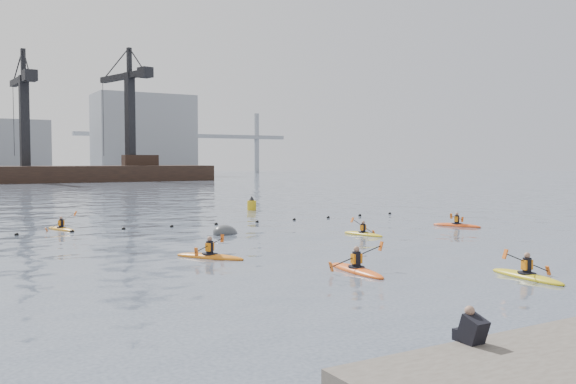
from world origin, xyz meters
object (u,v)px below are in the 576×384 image
at_px(kayaker_3, 363,233).
at_px(kayaker_1, 527,275).
at_px(kayaker_2, 210,256).
at_px(mooring_buoy, 225,234).
at_px(nav_buoy, 252,205).
at_px(kayaker_5, 61,228).
at_px(kayaker_4, 457,225).
at_px(kayaker_0, 356,269).

bearing_deg(kayaker_3, kayaker_1, -112.20).
distance_m(kayaker_2, kayaker_3, 11.17).
height_order(mooring_buoy, nav_buoy, nav_buoy).
relative_size(kayaker_2, kayaker_5, 1.05).
distance_m(kayaker_1, mooring_buoy, 17.99).
xyz_separation_m(kayaker_2, kayaker_5, (-3.64, 14.43, -0.01)).
relative_size(kayaker_1, kayaker_4, 1.07).
height_order(kayaker_4, mooring_buoy, kayaker_4).
xyz_separation_m(kayaker_3, nav_buoy, (2.20, 18.39, 0.33)).
distance_m(kayaker_4, mooring_buoy, 14.98).
distance_m(kayaker_2, kayaker_5, 14.88).
xyz_separation_m(kayaker_0, kayaker_1, (4.58, -4.06, -0.01)).
relative_size(kayaker_1, kayaker_2, 1.07).
xyz_separation_m(kayaker_2, kayaker_3, (10.71, 3.20, -0.02)).
bearing_deg(kayaker_5, nav_buoy, 4.94).
height_order(kayaker_4, kayaker_5, kayaker_5).
xyz_separation_m(kayaker_5, nav_buoy, (16.55, 7.15, 0.33)).
distance_m(kayaker_0, mooring_buoy, 13.52).
bearing_deg(kayaker_4, kayaker_5, -49.53).
bearing_deg(kayaker_5, kayaker_3, -56.49).
bearing_deg(kayaker_3, nav_buoy, 72.19).
bearing_deg(mooring_buoy, kayaker_2, -118.74).
xyz_separation_m(kayaker_1, kayaker_2, (-8.11, 9.89, 0.00)).
height_order(kayaker_2, nav_buoy, nav_buoy).
relative_size(kayaker_2, kayaker_4, 0.99).
height_order(kayaker_5, mooring_buoy, kayaker_5).
distance_m(mooring_buoy, nav_buoy, 16.42).
bearing_deg(kayaker_5, kayaker_4, -43.81).
xyz_separation_m(kayaker_2, mooring_buoy, (4.21, 7.67, -0.10)).
xyz_separation_m(kayaker_0, nav_buoy, (9.37, 27.42, 0.31)).
xyz_separation_m(kayaker_3, kayaker_4, (7.98, 0.64, 0.01)).
xyz_separation_m(kayaker_0, kayaker_4, (15.15, 9.67, -0.01)).
bearing_deg(mooring_buoy, kayaker_0, -92.84).
bearing_deg(kayaker_1, nav_buoy, 86.47).
height_order(kayaker_0, kayaker_1, kayaker_1).
relative_size(kayaker_3, mooring_buoy, 1.43).
relative_size(kayaker_1, kayaker_5, 1.13).
height_order(kayaker_1, kayaker_2, kayaker_1).
distance_m(kayaker_3, kayaker_5, 18.22).
distance_m(kayaker_0, kayaker_4, 17.98).
xyz_separation_m(kayaker_5, mooring_buoy, (7.85, -6.76, -0.09)).
bearing_deg(nav_buoy, kayaker_4, -71.96).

